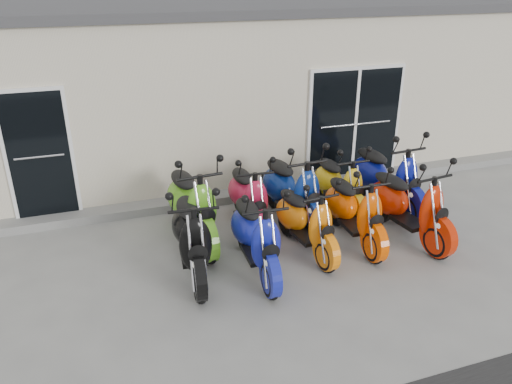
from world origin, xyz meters
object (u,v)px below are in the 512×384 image
scooter_back_extra (387,169)px  scooter_front_red (409,196)px  scooter_front_orange_b (355,201)px  scooter_back_red (248,189)px  scooter_back_green (191,195)px  scooter_front_orange_a (305,212)px  scooter_front_black (191,226)px  scooter_back_yellow (340,177)px  scooter_front_blue (256,227)px  scooter_back_blue (292,181)px

scooter_back_extra → scooter_front_red: bearing=-108.6°
scooter_front_orange_b → scooter_back_red: size_ratio=1.01×
scooter_front_red → scooter_back_red: 2.55m
scooter_back_green → scooter_front_orange_a: bearing=-35.3°
scooter_front_red → scooter_back_red: bearing=146.4°
scooter_front_black → scooter_front_orange_b: scooter_front_black is taller
scooter_front_orange_a → scooter_back_red: (-0.57, 1.02, 0.04)m
scooter_back_green → scooter_back_yellow: scooter_back_green is taller
scooter_front_black → scooter_front_red: scooter_front_black is taller
scooter_front_black → scooter_back_extra: bearing=19.5°
scooter_front_black → scooter_front_blue: (0.85, -0.25, -0.03)m
scooter_back_blue → scooter_back_extra: same height
scooter_front_orange_a → scooter_back_yellow: size_ratio=0.98×
scooter_front_blue → scooter_back_red: (0.31, 1.30, -0.02)m
scooter_back_green → scooter_back_red: size_ratio=1.13×
scooter_front_orange_b → scooter_back_yellow: scooter_front_orange_b is taller
scooter_front_blue → scooter_back_red: size_ratio=1.03×
scooter_back_green → scooter_back_extra: scooter_back_green is taller
scooter_front_black → scooter_back_green: scooter_back_green is taller
scooter_front_red → scooter_back_red: (-2.27, 1.16, -0.05)m
scooter_front_orange_a → scooter_back_extra: 2.17m
scooter_front_orange_b → scooter_front_red: (0.86, -0.17, 0.04)m
scooter_front_blue → scooter_back_red: scooter_front_blue is taller
scooter_back_green → scooter_back_blue: bearing=-4.5°
scooter_front_blue → scooter_back_extra: scooter_back_extra is taller
scooter_back_red → scooter_front_orange_a: bearing=-57.9°
scooter_front_black → scooter_front_orange_a: size_ratio=1.13×
scooter_back_yellow → scooter_front_black: bearing=-158.9°
scooter_front_black → scooter_front_blue: size_ratio=1.04×
scooter_front_orange_a → scooter_front_orange_b: bearing=-3.7°
scooter_front_orange_a → scooter_back_red: bearing=113.2°
scooter_back_blue → scooter_back_yellow: scooter_back_blue is taller
scooter_front_orange_b → scooter_back_blue: size_ratio=0.90×
scooter_front_black → scooter_front_orange_b: bearing=6.7°
scooter_front_blue → scooter_front_orange_a: 0.92m
scooter_front_orange_b → scooter_back_green: (-2.37, 0.87, 0.08)m
scooter_front_black → scooter_front_blue: 0.89m
scooter_back_blue → scooter_front_orange_b: bearing=-56.4°
scooter_back_blue → scooter_back_green: bearing=175.9°
scooter_back_red → scooter_back_yellow: (1.69, 0.03, -0.02)m
scooter_front_black → scooter_front_blue: scooter_front_black is taller
scooter_front_orange_a → scooter_back_yellow: bearing=37.3°
scooter_front_blue → scooter_front_orange_b: size_ratio=1.02×
scooter_back_extra → scooter_back_red: bearing=173.0°
scooter_front_red → scooter_back_green: bearing=155.6°
scooter_front_black → scooter_back_blue: (1.89, 0.93, 0.03)m
scooter_front_blue → scooter_back_extra: bearing=24.8°
scooter_back_red → scooter_front_black: bearing=-135.0°
scooter_back_red → scooter_back_blue: size_ratio=0.89×
scooter_back_yellow → scooter_front_red: bearing=-63.3°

